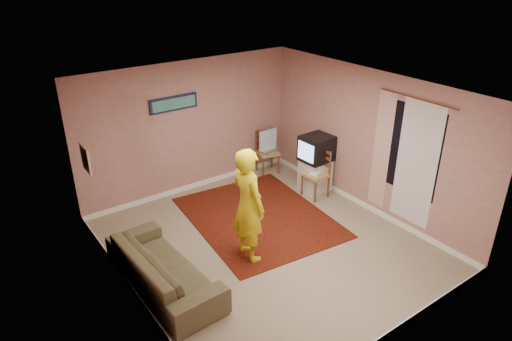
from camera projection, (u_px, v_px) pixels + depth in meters
ground at (267, 245)px, 7.51m from camera, size 5.00×5.00×0.00m
wall_back at (189, 128)px, 8.78m from camera, size 4.50×0.02×2.60m
wall_front at (401, 253)px, 5.12m from camera, size 4.50×0.02×2.60m
wall_left at (126, 219)px, 5.76m from camera, size 0.02×5.00×2.60m
wall_right at (368, 142)px, 8.14m from camera, size 0.02×5.00×2.60m
ceiling at (268, 91)px, 6.39m from camera, size 4.50×5.00×0.02m
baseboard_back at (193, 186)px, 9.31m from camera, size 4.50×0.02×0.10m
baseboard_front at (387, 335)px, 5.67m from camera, size 4.50×0.02×0.10m
baseboard_left at (137, 296)px, 6.31m from camera, size 0.02×5.00×0.10m
baseboard_right at (361, 203)px, 8.67m from camera, size 0.02×5.00×0.10m
window at (411, 150)px, 7.41m from camera, size 0.01×1.10×1.50m
curtain_sheer at (416, 164)px, 7.38m from camera, size 0.01×0.75×2.10m
curtain_floral at (382, 151)px, 7.88m from camera, size 0.01×0.35×2.10m
curtain_rod at (417, 99)px, 7.01m from camera, size 0.02×1.40×0.02m
picture_back at (174, 104)px, 8.36m from camera, size 0.95×0.04×0.28m
picture_left at (86, 159)px, 6.84m from camera, size 0.04×0.38×0.42m
area_rug at (258, 217)px, 8.29m from camera, size 2.54×3.04×0.02m
tv_cabinet at (315, 175)px, 9.11m from camera, size 0.52×0.47×0.66m
crt_tv at (317, 148)px, 8.86m from camera, size 0.60×0.54×0.50m
chair_a at (268, 148)px, 9.76m from camera, size 0.50×0.49×0.51m
dvd_player at (268, 151)px, 9.79m from camera, size 0.36×0.28×0.06m
blue_throw at (268, 140)px, 9.68m from camera, size 0.42×0.05×0.44m
chair_b at (316, 169)px, 8.77m from camera, size 0.43×0.45×0.52m
game_console at (316, 172)px, 8.80m from camera, size 0.27×0.23×0.05m
sofa at (164, 268)px, 6.46m from camera, size 0.94×2.18×0.63m
person at (248, 205)px, 6.85m from camera, size 0.45×0.67×1.84m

